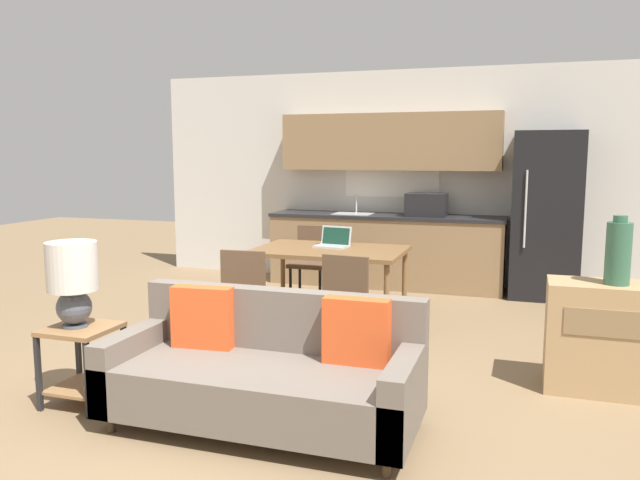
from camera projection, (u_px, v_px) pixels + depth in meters
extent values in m
plane|color=#7F6647|center=(235.00, 423.00, 3.86)|extent=(20.00, 20.00, 0.00)
cube|color=silver|center=(392.00, 177.00, 8.02)|extent=(6.40, 0.06, 2.70)
cube|color=white|center=(392.00, 160.00, 7.96)|extent=(1.22, 0.01, 0.95)
cube|color=#8E704C|center=(386.00, 252.00, 7.83)|extent=(2.88, 0.62, 0.86)
cube|color=#232326|center=(386.00, 216.00, 7.77)|extent=(2.91, 0.65, 0.04)
cube|color=#B2B5B7|center=(353.00, 214.00, 7.85)|extent=(0.48, 0.36, 0.01)
cylinder|color=#B7BABC|center=(356.00, 203.00, 7.99)|extent=(0.02, 0.02, 0.24)
cube|color=#8E704C|center=(390.00, 142.00, 7.77)|extent=(2.73, 0.34, 0.70)
cube|color=black|center=(426.00, 205.00, 7.54)|extent=(0.48, 0.36, 0.28)
cube|color=black|center=(546.00, 215.00, 7.13)|extent=(0.75, 0.67, 1.91)
cylinder|color=silver|center=(526.00, 209.00, 6.85)|extent=(0.02, 0.02, 0.86)
cube|color=brown|center=(330.00, 251.00, 6.10)|extent=(1.45, 0.98, 0.04)
cylinder|color=brown|center=(249.00, 292.00, 5.95)|extent=(0.05, 0.05, 0.69)
cylinder|color=brown|center=(386.00, 302.00, 5.53)|extent=(0.05, 0.05, 0.69)
cylinder|color=brown|center=(283.00, 275.00, 6.76)|extent=(0.05, 0.05, 0.69)
cylinder|color=brown|center=(404.00, 283.00, 6.34)|extent=(0.05, 0.05, 0.69)
cylinder|color=#3D2D1E|center=(111.00, 424.00, 3.73)|extent=(0.05, 0.05, 0.10)
cylinder|color=#3D2D1E|center=(386.00, 468.00, 3.21)|extent=(0.05, 0.05, 0.10)
cylinder|color=#3D2D1E|center=(169.00, 386.00, 4.33)|extent=(0.05, 0.05, 0.10)
cylinder|color=#3D2D1E|center=(409.00, 418.00, 3.81)|extent=(0.05, 0.05, 0.10)
cube|color=#6B6056|center=(261.00, 389.00, 3.74)|extent=(1.88, 0.80, 0.30)
cube|color=#6B6056|center=(281.00, 342.00, 4.02)|extent=(1.88, 0.14, 0.69)
cube|color=#6B6056|center=(137.00, 363.00, 4.00)|extent=(0.14, 0.80, 0.44)
cube|color=#6B6056|center=(405.00, 395.00, 3.46)|extent=(0.14, 0.80, 0.44)
cube|color=#E05123|center=(203.00, 317.00, 4.03)|extent=(0.41, 0.16, 0.40)
cube|color=#E05123|center=(356.00, 331.00, 3.71)|extent=(0.40, 0.12, 0.40)
cube|color=olive|center=(81.00, 329.00, 4.09)|extent=(0.42, 0.42, 0.03)
cube|color=olive|center=(84.00, 387.00, 4.15)|extent=(0.38, 0.38, 0.02)
cube|color=#232326|center=(38.00, 374.00, 4.01)|extent=(0.03, 0.03, 0.50)
cube|color=#232326|center=(88.00, 381.00, 3.89)|extent=(0.03, 0.03, 0.50)
cube|color=#232326|center=(79.00, 356.00, 4.37)|extent=(0.03, 0.03, 0.50)
cube|color=#232326|center=(125.00, 361.00, 4.25)|extent=(0.03, 0.03, 0.50)
cylinder|color=#4C515B|center=(75.00, 325.00, 4.08)|extent=(0.16, 0.16, 0.02)
sphere|color=#4C515B|center=(74.00, 307.00, 4.07)|extent=(0.23, 0.23, 0.23)
cylinder|color=beige|center=(72.00, 266.00, 4.03)|extent=(0.32, 0.32, 0.32)
cube|color=tan|center=(626.00, 339.00, 4.28)|extent=(1.04, 0.41, 0.77)
cube|color=olive|center=(632.00, 326.00, 4.07)|extent=(0.83, 0.01, 0.19)
cylinder|color=#336047|center=(618.00, 254.00, 4.21)|extent=(0.17, 0.17, 0.42)
cylinder|color=#336047|center=(621.00, 219.00, 4.17)|extent=(0.09, 0.09, 0.05)
cube|color=brown|center=(252.00, 294.00, 5.51)|extent=(0.44, 0.44, 0.04)
cube|color=brown|center=(243.00, 274.00, 5.29)|extent=(0.40, 0.05, 0.40)
cylinder|color=black|center=(276.00, 315.00, 5.66)|extent=(0.03, 0.03, 0.41)
cylinder|color=black|center=(241.00, 312.00, 5.75)|extent=(0.03, 0.03, 0.41)
cylinder|color=black|center=(263.00, 324.00, 5.34)|extent=(0.03, 0.03, 0.41)
cylinder|color=black|center=(227.00, 322.00, 5.42)|extent=(0.03, 0.03, 0.41)
cube|color=brown|center=(310.00, 264.00, 6.97)|extent=(0.44, 0.44, 0.04)
cube|color=brown|center=(314.00, 243.00, 7.13)|extent=(0.40, 0.05, 0.40)
cylinder|color=black|center=(290.00, 286.00, 6.88)|extent=(0.03, 0.03, 0.41)
cylinder|color=black|center=(320.00, 288.00, 6.79)|extent=(0.03, 0.03, 0.41)
cylinder|color=black|center=(300.00, 280.00, 7.21)|extent=(0.03, 0.03, 0.41)
cylinder|color=black|center=(328.00, 282.00, 7.12)|extent=(0.03, 0.03, 0.41)
cube|color=brown|center=(354.00, 301.00, 5.24)|extent=(0.46, 0.46, 0.04)
cube|color=brown|center=(345.00, 280.00, 5.04)|extent=(0.40, 0.07, 0.40)
cylinder|color=black|center=(379.00, 324.00, 5.36)|extent=(0.03, 0.03, 0.41)
cylinder|color=black|center=(343.00, 319.00, 5.50)|extent=(0.03, 0.03, 0.41)
cylinder|color=black|center=(365.00, 334.00, 5.05)|extent=(0.03, 0.03, 0.41)
cylinder|color=black|center=(327.00, 329.00, 5.19)|extent=(0.03, 0.03, 0.41)
cube|color=#B7BABC|center=(331.00, 246.00, 6.18)|extent=(0.35, 0.26, 0.02)
cube|color=#B7BABC|center=(336.00, 236.00, 6.27)|extent=(0.32, 0.10, 0.20)
cube|color=#143828|center=(336.00, 236.00, 6.27)|extent=(0.29, 0.08, 0.17)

